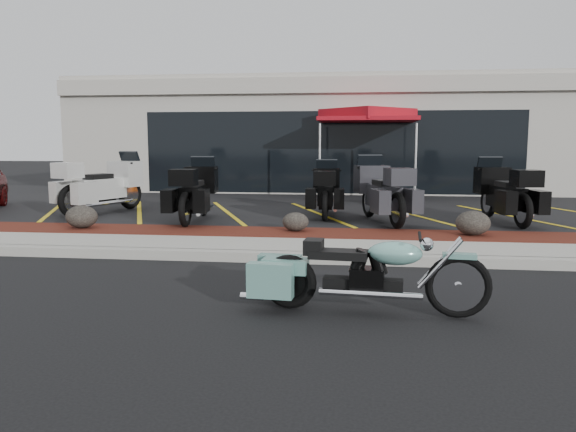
# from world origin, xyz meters

# --- Properties ---
(ground) EXTENTS (90.00, 90.00, 0.00)m
(ground) POSITION_xyz_m (0.00, 0.00, 0.00)
(ground) COLOR black
(ground) RESTS_ON ground
(curb) EXTENTS (24.00, 0.25, 0.15)m
(curb) POSITION_xyz_m (0.00, 0.90, 0.07)
(curb) COLOR gray
(curb) RESTS_ON ground
(sidewalk) EXTENTS (24.00, 1.20, 0.15)m
(sidewalk) POSITION_xyz_m (0.00, 1.60, 0.07)
(sidewalk) COLOR gray
(sidewalk) RESTS_ON ground
(mulch_bed) EXTENTS (24.00, 1.20, 0.16)m
(mulch_bed) POSITION_xyz_m (0.00, 2.80, 0.08)
(mulch_bed) COLOR #330C0B
(mulch_bed) RESTS_ON ground
(upper_lot) EXTENTS (26.00, 9.60, 0.15)m
(upper_lot) POSITION_xyz_m (0.00, 8.20, 0.07)
(upper_lot) COLOR black
(upper_lot) RESTS_ON ground
(dealership_building) EXTENTS (18.00, 8.16, 4.00)m
(dealership_building) POSITION_xyz_m (0.00, 14.47, 2.01)
(dealership_building) COLOR #A7A297
(dealership_building) RESTS_ON ground
(boulder_left) EXTENTS (0.62, 0.52, 0.44)m
(boulder_left) POSITION_xyz_m (-4.44, 2.80, 0.38)
(boulder_left) COLOR black
(boulder_left) RESTS_ON mulch_bed
(boulder_mid) EXTENTS (0.50, 0.41, 0.35)m
(boulder_mid) POSITION_xyz_m (-0.27, 2.93, 0.34)
(boulder_mid) COLOR black
(boulder_mid) RESTS_ON mulch_bed
(boulder_right) EXTENTS (0.62, 0.51, 0.44)m
(boulder_right) POSITION_xyz_m (2.95, 2.84, 0.38)
(boulder_right) COLOR black
(boulder_right) RESTS_ON mulch_bed
(hero_cruiser) EXTENTS (2.56, 0.85, 0.89)m
(hero_cruiser) POSITION_xyz_m (1.92, -1.65, 0.44)
(hero_cruiser) COLOR #6BA69B
(hero_cruiser) RESTS_ON ground
(touring_white) EXTENTS (1.78, 2.67, 1.45)m
(touring_white) POSITION_xyz_m (-4.78, 5.99, 0.88)
(touring_white) COLOR silver
(touring_white) RESTS_ON upper_lot
(touring_black_front) EXTENTS (1.03, 2.39, 1.36)m
(touring_black_front) POSITION_xyz_m (-2.59, 4.90, 0.83)
(touring_black_front) COLOR black
(touring_black_front) RESTS_ON upper_lot
(touring_black_mid) EXTENTS (0.90, 2.21, 1.27)m
(touring_black_mid) POSITION_xyz_m (0.15, 5.96, 0.78)
(touring_black_mid) COLOR black
(touring_black_mid) RESTS_ON upper_lot
(touring_grey) EXTENTS (1.58, 2.57, 1.40)m
(touring_grey) POSITION_xyz_m (1.14, 5.15, 0.85)
(touring_grey) COLOR #2C2C31
(touring_grey) RESTS_ON upper_lot
(touring_black_rear) EXTENTS (1.26, 2.45, 1.36)m
(touring_black_rear) POSITION_xyz_m (3.78, 5.44, 0.83)
(touring_black_rear) COLOR black
(touring_black_rear) RESTS_ON upper_lot
(traffic_cone) EXTENTS (0.41, 0.41, 0.42)m
(traffic_cone) POSITION_xyz_m (0.03, 8.35, 0.36)
(traffic_cone) COLOR #DC4C07
(traffic_cone) RESTS_ON upper_lot
(popup_canopy) EXTENTS (3.67, 3.67, 2.67)m
(popup_canopy) POSITION_xyz_m (1.14, 9.88, 2.57)
(popup_canopy) COLOR silver
(popup_canopy) RESTS_ON upper_lot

